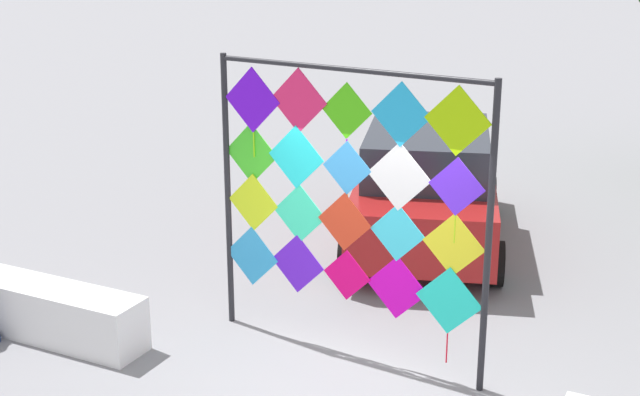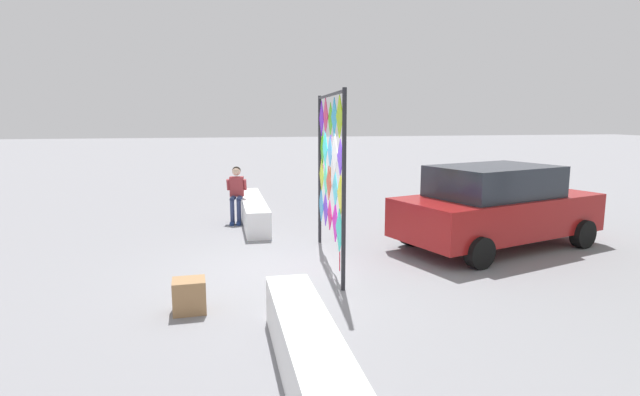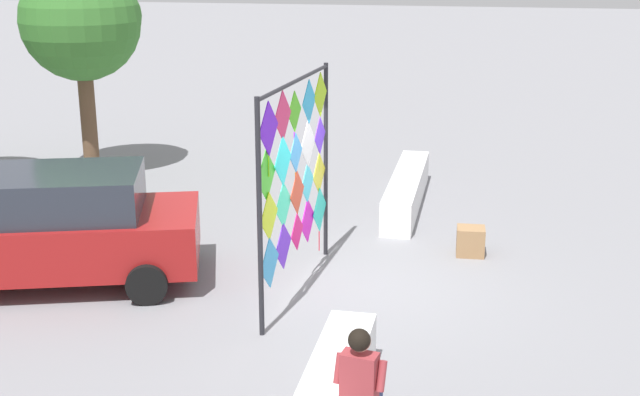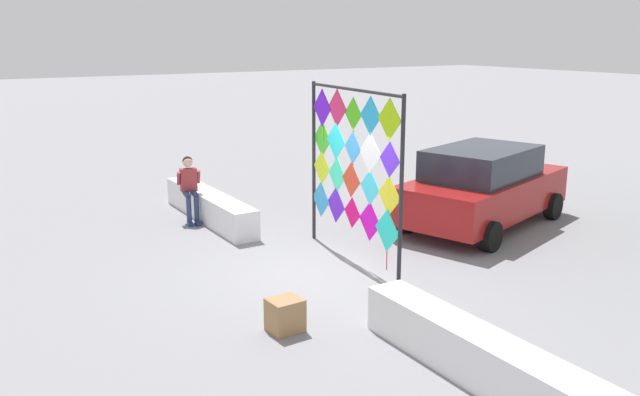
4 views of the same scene
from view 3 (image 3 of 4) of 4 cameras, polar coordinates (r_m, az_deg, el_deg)
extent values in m
plane|color=gray|center=(12.96, 1.97, -5.98)|extent=(120.00, 120.00, 0.00)
cube|color=white|center=(16.84, 5.88, 0.53)|extent=(4.05, 0.57, 0.63)
cylinder|color=#232328|center=(10.86, -4.11, -1.54)|extent=(0.07, 0.07, 3.22)
cylinder|color=#232328|center=(13.75, 0.39, 2.47)|extent=(0.07, 0.07, 3.22)
cylinder|color=#232328|center=(11.95, -1.65, 7.91)|extent=(3.16, 0.31, 0.06)
cube|color=#2FA3E9|center=(11.39, -3.42, -4.41)|extent=(0.72, 0.07, 0.72)
cube|color=#5D1AE3|center=(11.93, -2.49, -3.26)|extent=(0.69, 0.07, 0.69)
cube|color=#ED066A|center=(12.50, -1.56, -2.30)|extent=(0.58, 0.06, 0.58)
cube|color=#DB08BD|center=(13.05, -0.84, -1.54)|extent=(0.71, 0.07, 0.71)
cube|color=#1FDEC8|center=(13.59, -0.02, -0.79)|extent=(0.73, 0.07, 0.73)
cylinder|color=red|center=(13.76, -0.06, -2.91)|extent=(0.02, 0.02, 0.34)
cube|color=#D6F31D|center=(11.19, -3.46, -1.24)|extent=(0.67, 0.07, 0.68)
cube|color=#38F8BA|center=(11.76, -2.48, -0.46)|extent=(0.67, 0.07, 0.67)
cube|color=red|center=(12.28, -1.55, 0.36)|extent=(0.65, 0.06, 0.65)
cube|color=#38D3EF|center=(12.85, -0.86, 1.04)|extent=(0.63, 0.06, 0.63)
cube|color=yellow|center=(13.44, -0.06, 1.68)|extent=(0.68, 0.07, 0.68)
cube|color=#3FD426|center=(11.02, -3.65, 1.54)|extent=(0.70, 0.07, 0.70)
cylinder|color=#C716E5|center=(11.15, -3.65, -0.79)|extent=(0.02, 0.02, 0.24)
cube|color=#21EAED|center=(11.55, -2.52, 2.52)|extent=(0.70, 0.07, 0.70)
cube|color=#389CEC|center=(12.14, -1.64, 3.08)|extent=(0.58, 0.06, 0.58)
cylinder|color=orange|center=(12.26, -1.66, 1.02)|extent=(0.02, 0.02, 0.33)
cube|color=white|center=(12.70, -0.81, 3.68)|extent=(0.72, 0.07, 0.72)
cube|color=#5E27F6|center=(13.29, -0.01, 4.25)|extent=(0.60, 0.06, 0.60)
cylinder|color=#AEE516|center=(13.40, -0.05, 2.40)|extent=(0.02, 0.02, 0.29)
cube|color=#640DEF|center=(10.91, -3.49, 4.71)|extent=(0.73, 0.07, 0.73)
cylinder|color=#95E516|center=(11.03, -3.49, 2.15)|extent=(0.02, 0.02, 0.28)
cube|color=#F02260|center=(11.45, -2.53, 5.57)|extent=(0.70, 0.07, 0.70)
cube|color=#47D011|center=(12.00, -1.73, 5.87)|extent=(0.59, 0.06, 0.59)
cylinder|color=#AA16E5|center=(12.09, -1.76, 3.97)|extent=(0.02, 0.02, 0.22)
cube|color=#20B1F0|center=(12.58, -0.74, 6.55)|extent=(0.66, 0.07, 0.66)
cube|color=#A5E007|center=(13.14, 0.03, 7.03)|extent=(0.69, 0.07, 0.69)
cylinder|color=navy|center=(8.75, 2.49, -13.10)|extent=(0.37, 0.19, 0.13)
cube|color=#993338|center=(8.44, 2.68, -12.05)|extent=(0.26, 0.39, 0.52)
sphere|color=#DBB293|center=(8.25, 2.72, -9.61)|extent=(0.22, 0.22, 0.22)
sphere|color=black|center=(8.23, 2.68, -9.58)|extent=(0.22, 0.22, 0.22)
cylinder|color=#993338|center=(8.38, 4.20, -11.93)|extent=(0.19, 0.11, 0.31)
cylinder|color=#993338|center=(8.50, 1.29, -11.44)|extent=(0.19, 0.11, 0.31)
cube|color=maroon|center=(13.50, -17.92, -2.66)|extent=(3.24, 4.91, 0.81)
cube|color=#282D38|center=(13.25, -17.52, 0.33)|extent=(2.40, 2.94, 0.65)
cylinder|color=black|center=(12.51, -11.63, -5.70)|extent=(0.41, 0.65, 0.60)
cylinder|color=black|center=(14.32, -11.00, -2.73)|extent=(0.41, 0.65, 0.60)
cube|color=#9E754C|center=(14.35, 10.15, -2.90)|extent=(0.44, 0.48, 0.48)
cylinder|color=brown|center=(19.61, -15.41, 5.37)|extent=(0.35, 0.35, 2.64)
sphere|color=#38752D|center=(19.32, -15.90, 11.48)|extent=(2.60, 2.60, 2.60)
sphere|color=#38752D|center=(19.43, -14.12, 11.87)|extent=(1.44, 1.44, 1.44)
sphere|color=#38752D|center=(18.80, -15.41, 11.45)|extent=(1.31, 1.31, 1.31)
sphere|color=#38752D|center=(19.08, -16.26, 11.72)|extent=(1.43, 1.43, 1.43)
camera|label=1|loc=(16.11, 31.67, 12.85)|focal=49.18mm
camera|label=2|loc=(20.78, 9.79, 10.44)|focal=28.26mm
camera|label=4|loc=(21.67, 22.68, 13.21)|focal=37.41mm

